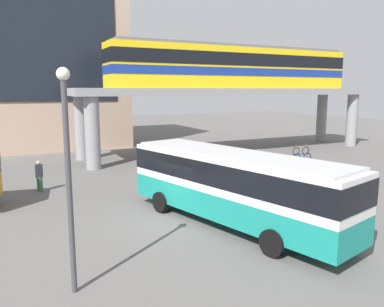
% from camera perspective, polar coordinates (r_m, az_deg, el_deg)
% --- Properties ---
extents(ground_plane, '(120.00, 120.00, 0.00)m').
position_cam_1_polar(ground_plane, '(26.87, -11.33, -3.24)').
color(ground_plane, '#605E5B').
extents(elevated_platform, '(29.14, 5.84, 5.95)m').
position_cam_1_polar(elevated_platform, '(36.01, 5.99, 8.18)').
color(elevated_platform, gray).
rests_on(elevated_platform, ground_plane).
extents(train, '(23.90, 2.96, 3.84)m').
position_cam_1_polar(train, '(36.24, 6.53, 12.72)').
color(train, yellow).
rests_on(train, elevated_platform).
extents(bus_main, '(5.25, 11.32, 3.22)m').
position_cam_1_polar(bus_main, '(16.48, 6.09, -4.06)').
color(bus_main, teal).
rests_on(bus_main, ground_plane).
extents(bicycle_silver, '(1.79, 0.09, 1.04)m').
position_cam_1_polar(bicycle_silver, '(31.76, 9.07, -0.56)').
color(bicycle_silver, black).
rests_on(bicycle_silver, ground_plane).
extents(bicycle_red, '(1.76, 0.46, 1.04)m').
position_cam_1_polar(bicycle_red, '(29.47, 3.47, -1.24)').
color(bicycle_red, black).
rests_on(bicycle_red, ground_plane).
extents(bicycle_brown, '(1.79, 0.21, 1.04)m').
position_cam_1_polar(bicycle_brown, '(36.17, 15.88, 0.41)').
color(bicycle_brown, black).
rests_on(bicycle_brown, ground_plane).
extents(bicycle_black, '(1.79, 0.07, 1.04)m').
position_cam_1_polar(bicycle_black, '(29.42, -3.56, -1.26)').
color(bicycle_black, black).
rests_on(bicycle_black, ground_plane).
extents(bicycle_blue, '(1.79, 0.24, 1.04)m').
position_cam_1_polar(bicycle_blue, '(32.58, 16.03, -0.57)').
color(bicycle_blue, black).
rests_on(bicycle_blue, ground_plane).
extents(pedestrian_walking_across, '(0.46, 0.47, 1.74)m').
position_cam_1_polar(pedestrian_walking_across, '(27.53, 4.10, -1.03)').
color(pedestrian_walking_across, '#724C8C').
rests_on(pedestrian_walking_across, ground_plane).
extents(pedestrian_by_bike_rack, '(0.40, 0.32, 1.82)m').
position_cam_1_polar(pedestrian_by_bike_rack, '(23.77, -21.74, -3.27)').
color(pedestrian_by_bike_rack, '#33663F').
rests_on(pedestrian_by_bike_rack, ground_plane).
extents(pedestrian_waiting_near_stop, '(0.46, 0.47, 1.83)m').
position_cam_1_polar(pedestrian_waiting_near_stop, '(24.80, -6.35, -2.12)').
color(pedestrian_waiting_near_stop, navy).
rests_on(pedestrian_waiting_near_stop, ground_plane).
extents(lamp_post, '(0.36, 0.36, 6.43)m').
position_cam_1_polar(lamp_post, '(11.13, -17.97, -1.60)').
color(lamp_post, '#3F3F44').
rests_on(lamp_post, ground_plane).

